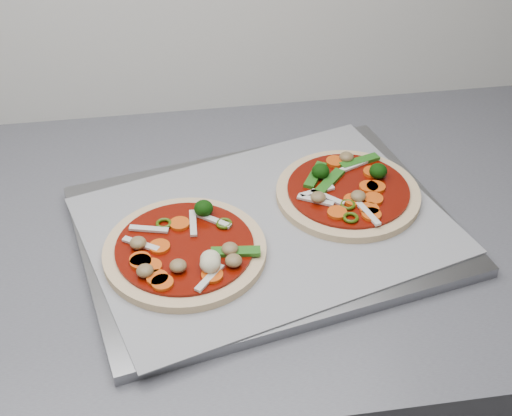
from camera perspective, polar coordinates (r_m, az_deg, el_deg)
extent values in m
cube|color=#B8B8B6|center=(1.39, 19.50, -14.46)|extent=(3.60, 0.60, 0.86)
cube|color=gray|center=(0.90, 0.83, -1.76)|extent=(0.52, 0.42, 0.01)
cube|color=gray|center=(0.90, 0.83, -1.35)|extent=(0.51, 0.43, 0.00)
cylinder|color=#D4B284|center=(0.85, -5.71, -3.44)|extent=(0.23, 0.23, 0.01)
cylinder|color=maroon|center=(0.85, -5.74, -3.09)|extent=(0.19, 0.19, 0.00)
cube|color=beige|center=(0.85, -9.19, -2.87)|extent=(0.04, 0.03, 0.00)
cylinder|color=#EF4410|center=(0.81, -7.90, -5.58)|extent=(0.03, 0.03, 0.00)
cylinder|color=#EF4410|center=(0.83, -9.26, -4.09)|extent=(0.03, 0.03, 0.00)
ellipsoid|color=#103507|center=(0.88, -4.22, -0.02)|extent=(0.03, 0.03, 0.02)
ellipsoid|color=olive|center=(0.83, -2.11, -3.28)|extent=(0.02, 0.02, 0.01)
cylinder|color=#EF4410|center=(0.85, -7.72, -3.07)|extent=(0.03, 0.03, 0.00)
cube|color=beige|center=(0.88, -3.40, -0.98)|extent=(0.04, 0.04, 0.00)
cylinder|color=#EF4410|center=(0.88, -6.13, -1.25)|extent=(0.03, 0.03, 0.00)
ellipsoid|color=olive|center=(0.82, -1.81, -4.22)|extent=(0.02, 0.02, 0.01)
ellipsoid|color=olive|center=(0.81, -6.25, -4.62)|extent=(0.03, 0.03, 0.01)
cylinder|color=#EF4410|center=(0.82, -8.39, -4.64)|extent=(0.03, 0.03, 0.00)
torus|color=#304809|center=(0.88, -7.39, -1.24)|extent=(0.02, 0.02, 0.00)
cylinder|color=#EF4410|center=(0.80, -7.49, -5.95)|extent=(0.03, 0.03, 0.00)
ellipsoid|color=beige|center=(0.81, -3.69, -4.49)|extent=(0.03, 0.03, 0.02)
ellipsoid|color=beige|center=(0.81, -3.67, -4.11)|extent=(0.03, 0.03, 0.02)
cube|color=beige|center=(0.88, -5.06, -1.21)|extent=(0.01, 0.05, 0.00)
cube|color=beige|center=(0.87, -8.57, -1.67)|extent=(0.05, 0.02, 0.00)
cube|color=beige|center=(0.80, -3.74, -5.58)|extent=(0.04, 0.04, 0.00)
cylinder|color=#EF4410|center=(0.83, -9.21, -4.29)|extent=(0.03, 0.03, 0.00)
cylinder|color=#EF4410|center=(0.81, -3.53, -5.38)|extent=(0.03, 0.03, 0.00)
cube|color=#2B6C19|center=(0.83, -1.64, -3.51)|extent=(0.06, 0.02, 0.00)
ellipsoid|color=olive|center=(0.85, -9.42, -2.76)|extent=(0.02, 0.02, 0.01)
ellipsoid|color=olive|center=(0.81, -8.87, -4.97)|extent=(0.03, 0.03, 0.01)
torus|color=#304809|center=(0.87, -2.57, -1.24)|extent=(0.03, 0.03, 0.00)
cylinder|color=#D4B284|center=(0.94, 7.36, 1.15)|extent=(0.26, 0.26, 0.01)
cylinder|color=maroon|center=(0.94, 7.39, 1.49)|extent=(0.22, 0.22, 0.00)
cube|color=beige|center=(0.98, 7.73, 3.33)|extent=(0.05, 0.03, 0.00)
cylinder|color=#EF4410|center=(0.89, 6.51, -0.36)|extent=(0.04, 0.04, 0.00)
cylinder|color=#EF4410|center=(0.94, 9.57, 1.67)|extent=(0.03, 0.03, 0.00)
cube|color=#2B6C19|center=(0.95, 5.93, 2.15)|extent=(0.05, 0.05, 0.00)
cylinder|color=#EF4410|center=(0.92, 7.78, 0.63)|extent=(0.03, 0.03, 0.00)
cube|color=#2B6C19|center=(0.96, 4.76, 2.65)|extent=(0.04, 0.06, 0.00)
cube|color=#2B6C19|center=(0.99, 8.29, 3.72)|extent=(0.06, 0.03, 0.00)
cube|color=beige|center=(0.93, 4.92, 1.34)|extent=(0.05, 0.02, 0.00)
cylinder|color=#EF4410|center=(0.98, 6.35, 3.72)|extent=(0.03, 0.03, 0.00)
cube|color=beige|center=(0.96, 5.51, 2.73)|extent=(0.01, 0.05, 0.00)
ellipsoid|color=olive|center=(0.99, 7.25, 4.07)|extent=(0.03, 0.03, 0.01)
torus|color=#304809|center=(0.91, 7.34, 0.27)|extent=(0.03, 0.03, 0.00)
ellipsoid|color=#103507|center=(0.95, 5.19, 2.95)|extent=(0.03, 0.03, 0.02)
cube|color=beige|center=(0.92, 5.74, 0.85)|extent=(0.04, 0.04, 0.00)
torus|color=#304809|center=(0.89, 7.59, -0.77)|extent=(0.02, 0.02, 0.00)
cube|color=beige|center=(0.90, 8.96, -0.44)|extent=(0.02, 0.05, 0.00)
cube|color=beige|center=(0.91, 4.79, 0.62)|extent=(0.05, 0.03, 0.00)
cylinder|color=#EF4410|center=(0.92, 9.38, 0.73)|extent=(0.03, 0.03, 0.00)
cylinder|color=#EF4410|center=(0.94, 9.00, 1.68)|extent=(0.03, 0.03, 0.00)
ellipsoid|color=olive|center=(0.92, 8.18, 0.95)|extent=(0.03, 0.03, 0.01)
cylinder|color=#EF4410|center=(0.90, 9.22, -0.52)|extent=(0.03, 0.03, 0.00)
cylinder|color=#EF4410|center=(0.91, 9.05, -0.10)|extent=(0.03, 0.03, 0.00)
ellipsoid|color=olive|center=(0.91, 5.00, 0.87)|extent=(0.02, 0.02, 0.01)
cylinder|color=#EF4410|center=(0.97, 9.30, 2.86)|extent=(0.03, 0.03, 0.00)
ellipsoid|color=#103507|center=(0.96, 9.75, 2.93)|extent=(0.03, 0.03, 0.02)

